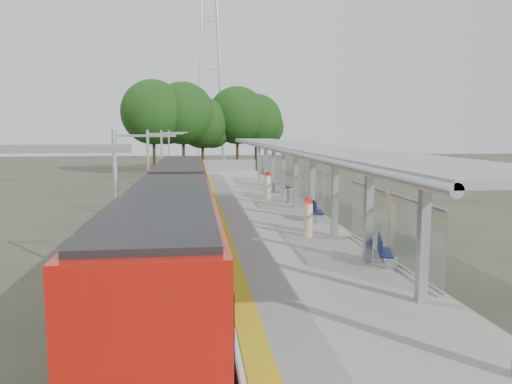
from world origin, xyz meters
TOP-DOWN VIEW (x-y plane):
  - ground at (0.00, 0.00)m, footprint 200.00×200.00m
  - trackbed at (-4.50, 20.00)m, footprint 3.00×70.00m
  - platform at (0.00, 20.00)m, footprint 6.00×50.00m
  - tactile_strip at (-2.55, 20.00)m, footprint 0.60×50.00m
  - end_fence at (0.00, 44.95)m, footprint 6.00×0.10m
  - train at (-4.50, 11.06)m, footprint 2.74×27.60m
  - canopy at (1.61, 16.19)m, footprint 3.27×38.00m
  - pylon at (-1.00, 73.00)m, footprint 8.00×4.00m
  - tree_cluster at (-2.35, 53.16)m, footprint 20.09×12.73m
  - catenary_masts at (-6.22, 19.00)m, footprint 2.08×48.16m
  - bench_near at (2.34, 5.52)m, footprint 0.82×1.45m
  - bench_mid at (2.15, 13.62)m, footprint 0.64×1.50m
  - bench_far at (2.61, 24.53)m, footprint 0.53×1.53m
  - info_pillar_near at (0.93, 10.16)m, footprint 0.36×0.36m
  - info_pillar_far at (0.92, 21.61)m, footprint 0.39×0.39m
  - litter_bin at (2.03, 19.86)m, footprint 0.54×0.54m

SIDE VIEW (x-z plane):
  - ground at x=0.00m, z-range 0.00..0.00m
  - trackbed at x=-4.50m, z-range 0.00..0.24m
  - platform at x=0.00m, z-range 0.00..1.00m
  - tactile_strip at x=-2.55m, z-range 1.00..1.02m
  - litter_bin at x=2.03m, z-range 1.00..1.83m
  - bench_near at x=2.34m, z-range 1.03..1.98m
  - bench_mid at x=2.15m, z-range 1.03..2.02m
  - bench_far at x=2.61m, z-range 1.03..2.06m
  - end_fence at x=0.00m, z-range 1.00..2.20m
  - info_pillar_near at x=0.93m, z-range 0.89..2.50m
  - info_pillar_far at x=0.92m, z-range 0.88..2.63m
  - train at x=-4.50m, z-range 0.24..3.86m
  - catenary_masts at x=-6.22m, z-range 0.21..5.61m
  - canopy at x=1.61m, z-range 2.37..6.03m
  - tree_cluster at x=-2.35m, z-range 1.49..12.82m
  - pylon at x=-1.00m, z-range 0.00..38.00m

